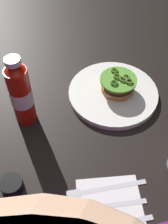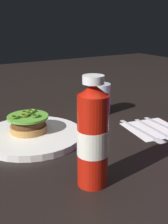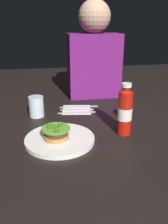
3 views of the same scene
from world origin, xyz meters
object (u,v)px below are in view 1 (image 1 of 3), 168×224
dinner_plate (113,93)px  burger_sandwich (118,84)px  napkin (110,206)px  ketchup_bottle (21,94)px  fork_utensil (100,189)px  spoon_utensil (98,207)px  condiment_cup (12,185)px

dinner_plate → burger_sandwich: (-0.01, -0.00, 0.03)m
burger_sandwich → napkin: 0.37m
ketchup_bottle → fork_utensil: bearing=118.1°
dinner_plate → ketchup_bottle: (0.28, 0.02, 0.09)m
spoon_utensil → condiment_cup: bearing=-28.0°
fork_utensil → spoon_utensil: bearing=68.6°
ketchup_bottle → spoon_utensil: 0.35m
ketchup_bottle → spoon_utensil: size_ratio=1.22×
ketchup_bottle → spoon_utensil: bearing=112.4°
napkin → dinner_plate: bearing=-109.3°
ketchup_bottle → spoon_utensil: ketchup_bottle is taller
ketchup_bottle → spoon_utensil: (-0.13, 0.31, -0.10)m
burger_sandwich → spoon_utensil: bearing=64.5°
fork_utensil → dinner_plate: bearing=-114.0°
napkin → spoon_utensil: bearing=-6.7°
ketchup_bottle → fork_utensil: 0.32m
dinner_plate → napkin: dinner_plate is taller
condiment_cup → fork_utensil: size_ratio=0.28×
dinner_plate → condiment_cup: 0.41m
ketchup_bottle → condiment_cup: (0.06, 0.21, -0.09)m
napkin → spoon_utensil: (0.03, -0.00, 0.00)m
burger_sandwich → dinner_plate: bearing=14.9°
ketchup_bottle → fork_utensil: size_ratio=1.10×
ketchup_bottle → dinner_plate: bearing=-175.3°
dinner_plate → condiment_cup: condiment_cup is taller
ketchup_bottle → napkin: ketchup_bottle is taller
dinner_plate → burger_sandwich: 0.04m
ketchup_bottle → napkin: (-0.16, 0.32, -0.10)m
condiment_cup → napkin: (-0.22, 0.10, -0.01)m
condiment_cup → fork_utensil: condiment_cup is taller
dinner_plate → ketchup_bottle: 0.29m
ketchup_bottle → condiment_cup: ketchup_bottle is taller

